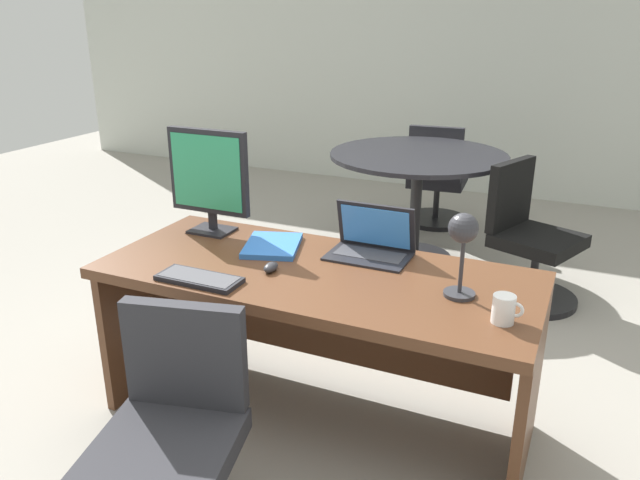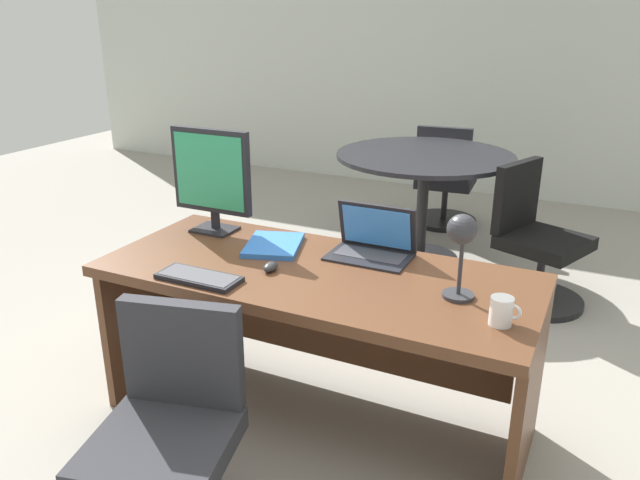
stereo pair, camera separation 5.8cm
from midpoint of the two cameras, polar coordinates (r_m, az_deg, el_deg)
ground at (r=4.17m, az=9.19°, el=-4.66°), size 12.00×12.00×0.00m
back_wall at (r=6.34m, az=17.15°, el=16.40°), size 10.00×0.10×2.80m
desk at (r=2.70m, az=0.66°, el=-6.05°), size 1.82×0.78×0.73m
monitor at (r=3.00m, az=-9.38°, el=5.91°), size 0.42×0.16×0.50m
laptop at (r=2.74m, az=5.54°, el=0.03°), size 0.36×0.24×0.23m
keyboard at (r=2.53m, az=-10.39°, el=-3.41°), size 0.34×0.14×0.02m
mouse at (r=2.57m, az=-3.91°, el=-2.46°), size 0.05×0.09×0.04m
desk_lamp at (r=2.30m, az=13.54°, el=0.02°), size 0.12×0.14×0.33m
book at (r=2.83m, az=-3.69°, el=-0.47°), size 0.32×0.36×0.02m
coffee_mug at (r=2.23m, az=17.05°, el=-6.25°), size 0.11×0.08×0.10m
office_chair at (r=2.31m, az=-12.93°, el=-18.32°), size 0.56×0.57×0.81m
meeting_table at (r=4.47m, az=9.85°, el=5.36°), size 1.24×1.24×0.81m
meeting_chair_near at (r=4.09m, az=19.45°, el=-0.71°), size 0.61×0.60×0.88m
meeting_chair_far at (r=5.39m, az=11.63°, el=4.85°), size 0.56×0.56×0.87m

